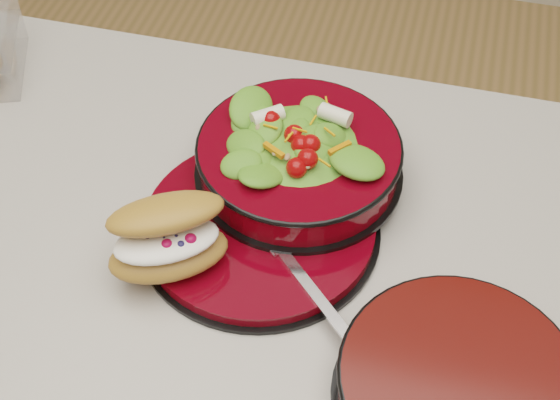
% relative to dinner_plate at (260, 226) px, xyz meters
% --- Properties ---
extents(dinner_plate, '(0.29, 0.29, 0.02)m').
position_rel_dinner_plate_xyz_m(dinner_plate, '(0.00, 0.00, 0.00)').
color(dinner_plate, black).
rests_on(dinner_plate, island_counter).
extents(salad_bowl, '(0.26, 0.26, 0.11)m').
position_rel_dinner_plate_xyz_m(salad_bowl, '(0.03, 0.09, 0.05)').
color(salad_bowl, black).
rests_on(salad_bowl, dinner_plate).
extents(croissant, '(0.15, 0.14, 0.08)m').
position_rel_dinner_plate_xyz_m(croissant, '(-0.08, -0.08, 0.05)').
color(croissant, '#BC7939').
rests_on(croissant, dinner_plate).
extents(fork, '(0.14, 0.13, 0.00)m').
position_rel_dinner_plate_xyz_m(fork, '(0.07, -0.07, 0.01)').
color(fork, silver).
rests_on(fork, dinner_plate).
extents(extra_bowl, '(0.24, 0.24, 0.05)m').
position_rel_dinner_plate_xyz_m(extra_bowl, '(0.24, -0.16, 0.02)').
color(extra_bowl, black).
rests_on(extra_bowl, island_counter).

